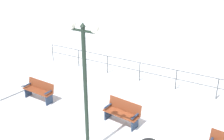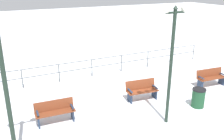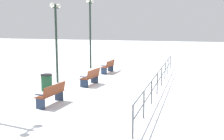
% 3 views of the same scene
% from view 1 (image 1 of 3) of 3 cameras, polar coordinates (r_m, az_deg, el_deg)
% --- Properties ---
extents(ground_plane, '(80.00, 80.00, 0.00)m').
position_cam_1_polar(ground_plane, '(11.02, 1.52, -11.03)').
color(ground_plane, white).
rests_on(ground_plane, ground).
extents(bench_nearest, '(0.58, 1.52, 0.86)m').
position_cam_1_polar(bench_nearest, '(12.87, -14.54, -3.94)').
color(bench_nearest, brown).
rests_on(bench_nearest, ground).
extents(bench_second, '(0.71, 1.50, 0.89)m').
position_cam_1_polar(bench_second, '(10.91, 2.10, -8.53)').
color(bench_second, brown).
rests_on(bench_second, ground).
extents(lamppost_middle, '(0.25, 1.02, 4.40)m').
position_cam_1_polar(lamppost_middle, '(8.25, -5.54, -0.30)').
color(lamppost_middle, '#1E2D23').
rests_on(lamppost_middle, ground).
extents(waterfront_railing, '(0.05, 13.21, 1.02)m').
position_cam_1_polar(waterfront_railing, '(13.81, 9.19, -0.46)').
color(waterfront_railing, '#4C5156').
rests_on(waterfront_railing, ground).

